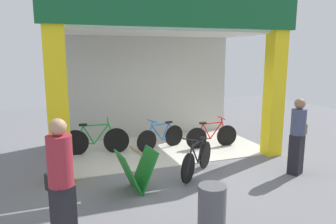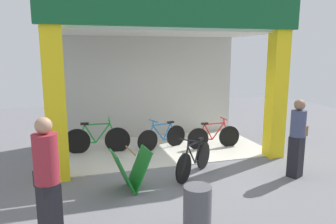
{
  "view_description": "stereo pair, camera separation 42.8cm",
  "coord_description": "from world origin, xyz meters",
  "px_view_note": "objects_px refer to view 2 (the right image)",
  "views": [
    {
      "loc": [
        -2.66,
        -6.51,
        2.61
      ],
      "look_at": [
        0.0,
        0.71,
        1.15
      ],
      "focal_mm": 34.28,
      "sensor_mm": 36.0,
      "label": 1
    },
    {
      "loc": [
        -2.25,
        -6.65,
        2.61
      ],
      "look_at": [
        0.0,
        0.71,
        1.15
      ],
      "focal_mm": 34.28,
      "sensor_mm": 36.0,
      "label": 2
    }
  ],
  "objects_px": {
    "sandwich_board_sign": "(131,170)",
    "bicycle_inside_0": "(97,139)",
    "bicycle_inside_1": "(214,136)",
    "trash_bin": "(197,215)",
    "bicycle_parked_0": "(194,160)",
    "pedestrian_1": "(47,182)",
    "pedestrian_0": "(297,138)",
    "bicycle_inside_2": "(162,137)"
  },
  "relations": [
    {
      "from": "pedestrian_0",
      "to": "sandwich_board_sign",
      "type": "bearing_deg",
      "value": 174.02
    },
    {
      "from": "pedestrian_1",
      "to": "bicycle_parked_0",
      "type": "bearing_deg",
      "value": 32.66
    },
    {
      "from": "pedestrian_0",
      "to": "pedestrian_1",
      "type": "bearing_deg",
      "value": -166.99
    },
    {
      "from": "bicycle_inside_0",
      "to": "bicycle_parked_0",
      "type": "bearing_deg",
      "value": -49.59
    },
    {
      "from": "bicycle_inside_0",
      "to": "trash_bin",
      "type": "bearing_deg",
      "value": -77.71
    },
    {
      "from": "bicycle_parked_0",
      "to": "pedestrian_0",
      "type": "distance_m",
      "value": 2.19
    },
    {
      "from": "bicycle_inside_1",
      "to": "pedestrian_1",
      "type": "relative_size",
      "value": 0.84
    },
    {
      "from": "bicycle_parked_0",
      "to": "pedestrian_1",
      "type": "xyz_separation_m",
      "value": [
        -2.79,
        -1.79,
        0.58
      ]
    },
    {
      "from": "bicycle_inside_0",
      "to": "bicycle_inside_1",
      "type": "xyz_separation_m",
      "value": [
        3.06,
        -0.5,
        -0.04
      ]
    },
    {
      "from": "pedestrian_1",
      "to": "trash_bin",
      "type": "relative_size",
      "value": 2.17
    },
    {
      "from": "sandwich_board_sign",
      "to": "trash_bin",
      "type": "relative_size",
      "value": 0.97
    },
    {
      "from": "trash_bin",
      "to": "pedestrian_0",
      "type": "bearing_deg",
      "value": 29.28
    },
    {
      "from": "bicycle_inside_1",
      "to": "bicycle_parked_0",
      "type": "xyz_separation_m",
      "value": [
        -1.22,
        -1.66,
        0.01
      ]
    },
    {
      "from": "bicycle_inside_1",
      "to": "bicycle_inside_2",
      "type": "bearing_deg",
      "value": 165.98
    },
    {
      "from": "pedestrian_1",
      "to": "trash_bin",
      "type": "xyz_separation_m",
      "value": [
        1.92,
        -0.51,
        -0.51
      ]
    },
    {
      "from": "bicycle_inside_2",
      "to": "bicycle_parked_0",
      "type": "bearing_deg",
      "value": -86.24
    },
    {
      "from": "bicycle_inside_2",
      "to": "sandwich_board_sign",
      "type": "distance_m",
      "value": 2.65
    },
    {
      "from": "bicycle_parked_0",
      "to": "pedestrian_1",
      "type": "relative_size",
      "value": 0.66
    },
    {
      "from": "bicycle_inside_1",
      "to": "bicycle_parked_0",
      "type": "distance_m",
      "value": 2.06
    },
    {
      "from": "bicycle_parked_0",
      "to": "bicycle_inside_2",
      "type": "bearing_deg",
      "value": 93.76
    },
    {
      "from": "bicycle_inside_1",
      "to": "trash_bin",
      "type": "relative_size",
      "value": 1.83
    },
    {
      "from": "bicycle_parked_0",
      "to": "pedestrian_0",
      "type": "xyz_separation_m",
      "value": [
        2.02,
        -0.68,
        0.51
      ]
    },
    {
      "from": "bicycle_inside_2",
      "to": "pedestrian_0",
      "type": "distance_m",
      "value": 3.47
    },
    {
      "from": "bicycle_inside_0",
      "to": "trash_bin",
      "type": "xyz_separation_m",
      "value": [
        0.97,
        -4.46,
        0.04
      ]
    },
    {
      "from": "bicycle_inside_2",
      "to": "bicycle_inside_1",
      "type": "bearing_deg",
      "value": -14.02
    },
    {
      "from": "bicycle_inside_0",
      "to": "bicycle_inside_2",
      "type": "xyz_separation_m",
      "value": [
        1.71,
        -0.16,
        -0.04
      ]
    },
    {
      "from": "bicycle_inside_0",
      "to": "bicycle_inside_1",
      "type": "height_order",
      "value": "bicycle_inside_0"
    },
    {
      "from": "bicycle_inside_2",
      "to": "pedestrian_0",
      "type": "xyz_separation_m",
      "value": [
        2.15,
        -2.68,
        0.52
      ]
    },
    {
      "from": "bicycle_parked_0",
      "to": "trash_bin",
      "type": "xyz_separation_m",
      "value": [
        -0.87,
        -2.3,
        0.07
      ]
    },
    {
      "from": "bicycle_inside_1",
      "to": "bicycle_inside_2",
      "type": "xyz_separation_m",
      "value": [
        -1.35,
        0.34,
        0.0
      ]
    },
    {
      "from": "bicycle_parked_0",
      "to": "trash_bin",
      "type": "height_order",
      "value": "bicycle_parked_0"
    },
    {
      "from": "bicycle_inside_0",
      "to": "pedestrian_1",
      "type": "xyz_separation_m",
      "value": [
        -0.95,
        -3.95,
        0.55
      ]
    },
    {
      "from": "sandwich_board_sign",
      "to": "bicycle_inside_0",
      "type": "bearing_deg",
      "value": 99.66
    },
    {
      "from": "bicycle_parked_0",
      "to": "sandwich_board_sign",
      "type": "relative_size",
      "value": 1.48
    },
    {
      "from": "trash_bin",
      "to": "bicycle_parked_0",
      "type": "bearing_deg",
      "value": 69.29
    },
    {
      "from": "bicycle_inside_0",
      "to": "sandwich_board_sign",
      "type": "relative_size",
      "value": 2.1
    },
    {
      "from": "sandwich_board_sign",
      "to": "pedestrian_1",
      "type": "height_order",
      "value": "pedestrian_1"
    },
    {
      "from": "bicycle_parked_0",
      "to": "trash_bin",
      "type": "bearing_deg",
      "value": -110.71
    },
    {
      "from": "bicycle_inside_1",
      "to": "bicycle_parked_0",
      "type": "bearing_deg",
      "value": -126.39
    },
    {
      "from": "bicycle_inside_0",
      "to": "sandwich_board_sign",
      "type": "bearing_deg",
      "value": -80.34
    },
    {
      "from": "bicycle_inside_0",
      "to": "pedestrian_0",
      "type": "distance_m",
      "value": 4.81
    },
    {
      "from": "pedestrian_0",
      "to": "trash_bin",
      "type": "xyz_separation_m",
      "value": [
        -2.89,
        -1.62,
        -0.44
      ]
    }
  ]
}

